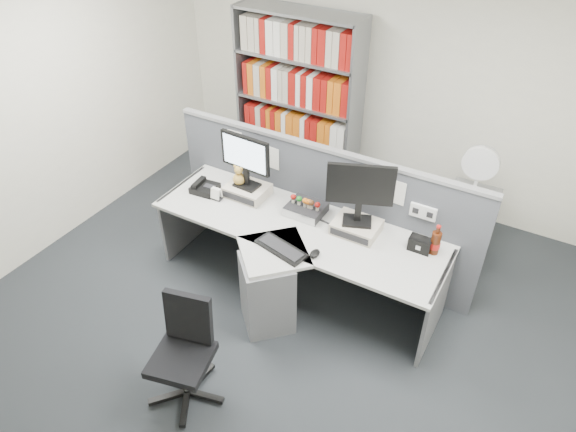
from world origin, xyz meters
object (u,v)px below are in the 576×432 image
Objects in this scene: desk_phone at (204,188)px; shelving_unit at (298,104)px; keyboard at (281,248)px; filing_cabinet at (464,228)px; monitor_right at (360,189)px; desk_fan at (480,167)px; desk_calendar at (216,195)px; monitor_left at (245,157)px; speaker at (420,244)px; desktop_pc at (306,209)px; cola_bottle at (435,243)px; office_chair at (185,348)px; desk at (285,262)px; mouse at (315,254)px.

desk_phone is 0.12× the size of shelving_unit.
desk_phone is (-1.06, 0.38, 0.02)m from keyboard.
filing_cabinet is (1.15, 1.54, -0.38)m from keyboard.
monitor_right is 1.25m from desk_fan.
monitor_right reaches higher than filing_cabinet.
monitor_left is at bearing 43.83° from desk_calendar.
filing_cabinet is at bearing 79.52° from speaker.
keyboard is at bearing -83.24° from desktop_pc.
desktop_pc is at bearing -179.16° from speaker.
keyboard is (0.67, -0.52, -0.39)m from monitor_left.
monitor_left reaches higher than desk_calendar.
monitor_left is 1.07× the size of keyboard.
monitor_left reaches higher than cola_bottle.
shelving_unit reaches higher than cola_bottle.
speaker reaches higher than desk_calendar.
desk_fan is at bearing -12.08° from shelving_unit.
cola_bottle is at bearing 7.52° from desk_calendar.
desk_calendar is at bearing -171.37° from monitor_right.
desk_phone is 0.45× the size of desk_fan.
speaker is 2.00m from office_chair.
desk_calendar is 1.98m from cola_bottle.
desktop_pc is (-0.02, 0.40, 0.31)m from desk.
shelving_unit is at bearing 167.92° from desk_fan.
desk is 0.92m from monitor_right.
cola_bottle is at bearing 28.35° from keyboard.
shelving_unit is at bearing 115.96° from desk.
office_chair reaches higher than keyboard.
desk_fan is at bearing 54.48° from monitor_right.
desk_calendar is 2.38m from desk_fan.
cola_bottle is (0.65, 0.06, -0.33)m from monitor_right.
mouse is at bearing -57.57° from shelving_unit.
desk_phone is (-1.01, 0.24, 0.30)m from desk.
shelving_unit is at bearing 86.17° from desk_phone.
monitor_left is 1.11m from mouse.
cola_bottle is 0.14× the size of shelving_unit.
desk_fan reaches higher than cola_bottle.
keyboard is at bearing -37.89° from monitor_left.
monitor_right reaches higher than monitor_left.
cola_bottle is at bearing -94.35° from desk_fan.
desk is 0.99m from monitor_left.
desk_calendar is (0.18, -0.05, 0.01)m from desk_phone.
desktop_pc is 1.00m from desk_phone.
speaker is at bearing 0.84° from desktop_pc.
keyboard is at bearing 78.61° from office_chair.
keyboard is 0.68× the size of filing_cabinet.
desk_calendar reaches higher than desktop_pc.
shelving_unit is at bearing 143.27° from speaker.
keyboard is at bearing -129.33° from monitor_right.
cola_bottle is (1.96, 0.26, 0.05)m from desk_calendar.
desk_calendar is (-1.15, 0.25, 0.03)m from mouse.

